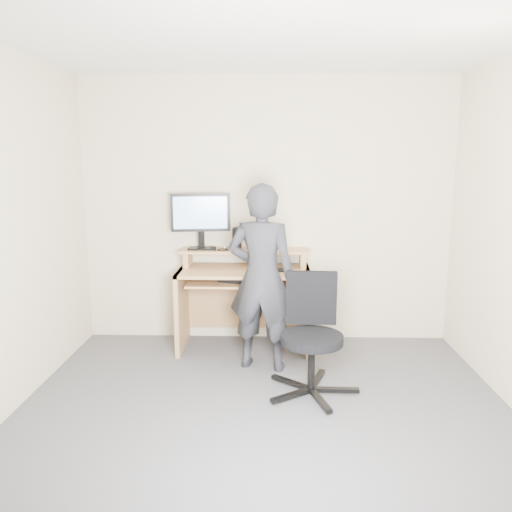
{
  "coord_description": "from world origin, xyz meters",
  "views": [
    {
      "loc": [
        0.04,
        -2.99,
        1.72
      ],
      "look_at": [
        -0.08,
        1.05,
        0.95
      ],
      "focal_mm": 35.0,
      "sensor_mm": 36.0,
      "label": 1
    }
  ],
  "objects_px": {
    "desk": "(245,289)",
    "person": "(262,278)",
    "monitor": "(201,216)",
    "office_chair": "(312,330)"
  },
  "relations": [
    {
      "from": "monitor",
      "to": "office_chair",
      "type": "relative_size",
      "value": 0.63
    },
    {
      "from": "desk",
      "to": "monitor",
      "type": "distance_m",
      "value": 0.79
    },
    {
      "from": "desk",
      "to": "monitor",
      "type": "height_order",
      "value": "monitor"
    },
    {
      "from": "monitor",
      "to": "office_chair",
      "type": "bearing_deg",
      "value": -55.2
    },
    {
      "from": "desk",
      "to": "office_chair",
      "type": "height_order",
      "value": "desk"
    },
    {
      "from": "desk",
      "to": "office_chair",
      "type": "relative_size",
      "value": 1.37
    },
    {
      "from": "monitor",
      "to": "person",
      "type": "distance_m",
      "value": 0.93
    },
    {
      "from": "desk",
      "to": "office_chair",
      "type": "xyz_separation_m",
      "value": [
        0.55,
        -0.95,
        -0.07
      ]
    },
    {
      "from": "desk",
      "to": "person",
      "type": "height_order",
      "value": "person"
    },
    {
      "from": "monitor",
      "to": "office_chair",
      "type": "height_order",
      "value": "monitor"
    }
  ]
}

